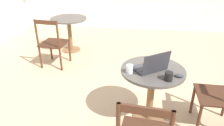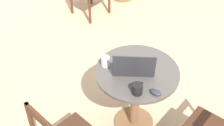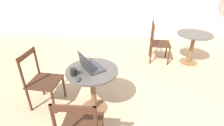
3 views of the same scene
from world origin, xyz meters
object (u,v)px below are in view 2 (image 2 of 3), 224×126
object	(u,v)px
drinking_glass	(105,61)
mouse	(155,92)
cafe_table_near	(136,85)
laptop	(134,67)
mug	(137,89)

from	to	relation	value
drinking_glass	mouse	bearing A→B (deg)	-92.45
cafe_table_near	laptop	xyz separation A→B (m)	(-0.02, 0.03, 0.22)
drinking_glass	laptop	bearing A→B (deg)	-68.92
cafe_table_near	laptop	distance (m)	0.22
cafe_table_near	mug	xyz separation A→B (m)	(-0.22, -0.15, 0.22)
cafe_table_near	mug	bearing A→B (deg)	-146.07
cafe_table_near	drinking_glass	bearing A→B (deg)	113.56
cafe_table_near	laptop	bearing A→B (deg)	132.24
mug	drinking_glass	distance (m)	0.43
mouse	cafe_table_near	bearing A→B (deg)	62.87
cafe_table_near	mug	world-z (taller)	mug
laptop	mouse	bearing A→B (deg)	-111.27
mouse	drinking_glass	xyz separation A→B (m)	(0.02, 0.53, 0.03)
mouse	mug	xyz separation A→B (m)	(-0.08, 0.12, 0.03)
cafe_table_near	laptop	size ratio (longest dim) A/B	1.69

